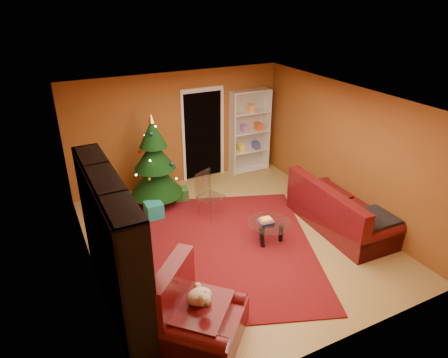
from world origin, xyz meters
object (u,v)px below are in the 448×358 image
rug (222,247)px  christmas_tree (155,162)px  media_unit (112,243)px  gift_box_teal (154,210)px  dog (199,296)px  gift_box_red (140,202)px  gift_box_green (181,194)px  coffee_table (269,232)px  white_bookshelf (250,132)px  sofa (342,206)px  acrylic_chair (210,197)px  armchair (202,312)px

rug → christmas_tree: (-0.51, 2.11, 0.96)m
rug → media_unit: bearing=-165.7°
gift_box_teal → dog: (-0.36, -3.20, 0.48)m
media_unit → gift_box_red: bearing=67.2°
gift_box_green → gift_box_red: bearing=172.8°
gift_box_teal → dog: size_ratio=0.84×
coffee_table → white_bookshelf: bearing=66.9°
christmas_tree → coffee_table: 2.79m
rug → dog: (-1.12, -1.64, 0.63)m
sofa → gift_box_teal: bearing=60.1°
white_bookshelf → sofa: 3.20m
acrylic_chair → media_unit: bearing=-168.1°
gift_box_teal → acrylic_chair: acrylic_chair is taller
dog → sofa: size_ratio=0.18×
white_bookshelf → christmas_tree: bearing=-165.0°
christmas_tree → white_bookshelf: (2.63, 0.65, 0.05)m
rug → dog: size_ratio=9.36×
rug → gift_box_green: 2.02m
gift_box_red → acrylic_chair: (1.19, -1.00, 0.32)m
white_bookshelf → dog: white_bookshelf is taller
rug → coffee_table: (0.86, -0.20, 0.20)m
gift_box_green → coffee_table: bearing=-68.8°
media_unit → white_bookshelf: bearing=37.6°
gift_box_red → coffee_table: bearing=-53.0°
gift_box_green → acrylic_chair: 0.98m
gift_box_green → armchair: armchair is taller
dog → christmas_tree: bearing=34.9°
armchair → acrylic_chair: bearing=17.6°
armchair → sofa: size_ratio=0.50×
dog → acrylic_chair: 3.12m
white_bookshelf → sofa: size_ratio=0.96×
rug → armchair: bearing=-123.3°
armchair → dog: 0.22m
gift_box_teal → gift_box_green: size_ratio=1.20×
rug → acrylic_chair: (0.30, 1.13, 0.41)m
christmas_tree → armchair: christmas_tree is taller
gift_box_green → coffee_table: 2.38m
gift_box_green → armchair: 3.90m
rug → acrylic_chair: acrylic_chair is taller
sofa → christmas_tree: bearing=50.9°
dog → sofa: bearing=-26.0°
dog → coffee_table: 2.49m
rug → armchair: (-1.12, -1.71, 0.42)m
gift_box_red → white_bookshelf: 3.21m
christmas_tree → armchair: (-0.61, -3.82, -0.54)m
gift_box_teal → white_bookshelf: size_ratio=0.16×
white_bookshelf → coffee_table: (-1.26, -2.96, -0.82)m
media_unit → gift_box_red: media_unit is taller
armchair → dog: (-0.00, 0.07, 0.21)m
media_unit → gift_box_teal: bearing=59.1°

